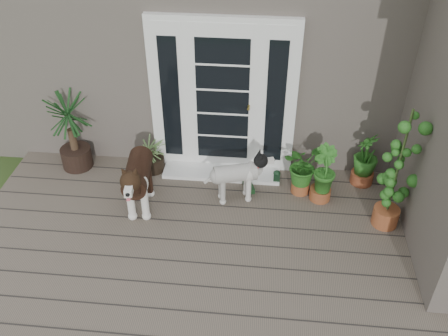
# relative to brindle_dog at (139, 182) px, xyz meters

# --- Properties ---
(deck) EXTENTS (6.20, 4.60, 0.12)m
(deck) POSITION_rel_brindle_dog_xyz_m (1.14, -1.20, -0.46)
(deck) COLOR #6B5B4C
(deck) RESTS_ON ground
(house_main) EXTENTS (7.40, 4.00, 3.10)m
(house_main) POSITION_rel_brindle_dog_xyz_m (1.14, 3.05, 1.03)
(house_main) COLOR #665E54
(house_main) RESTS_ON ground
(door_unit) EXTENTS (1.90, 0.14, 2.15)m
(door_unit) POSITION_rel_brindle_dog_xyz_m (0.94, 1.00, 0.68)
(door_unit) COLOR white
(door_unit) RESTS_ON deck
(door_step) EXTENTS (1.60, 0.40, 0.05)m
(door_step) POSITION_rel_brindle_dog_xyz_m (0.94, 0.80, -0.37)
(door_step) COLOR white
(door_step) RESTS_ON deck
(brindle_dog) EXTENTS (0.51, 0.99, 0.80)m
(brindle_dog) POSITION_rel_brindle_dog_xyz_m (0.00, 0.00, 0.00)
(brindle_dog) COLOR black
(brindle_dog) RESTS_ON deck
(white_dog) EXTENTS (0.78, 0.50, 0.60)m
(white_dog) POSITION_rel_brindle_dog_xyz_m (1.17, 0.28, -0.10)
(white_dog) COLOR silver
(white_dog) RESTS_ON deck
(spider_plant) EXTENTS (0.59, 0.59, 0.55)m
(spider_plant) POSITION_rel_brindle_dog_xyz_m (-0.02, 0.80, -0.12)
(spider_plant) COLOR #9DB46F
(spider_plant) RESTS_ON deck
(yucca) EXTENTS (1.03, 1.03, 1.15)m
(yucca) POSITION_rel_brindle_dog_xyz_m (-1.10, 0.78, 0.18)
(yucca) COLOR black
(yucca) RESTS_ON deck
(herb_a) EXTENTS (0.71, 0.71, 0.64)m
(herb_a) POSITION_rel_brindle_dog_xyz_m (2.01, 0.51, -0.08)
(herb_a) COLOR #1E5418
(herb_a) RESTS_ON deck
(herb_b) EXTENTS (0.51, 0.51, 0.57)m
(herb_b) POSITION_rel_brindle_dog_xyz_m (2.26, 0.39, -0.12)
(herb_b) COLOR #1B5A19
(herb_b) RESTS_ON deck
(herb_c) EXTENTS (0.50, 0.50, 0.61)m
(herb_c) POSITION_rel_brindle_dog_xyz_m (2.84, 0.80, -0.10)
(herb_c) COLOR #1B5F1D
(herb_c) RESTS_ON deck
(sapling) EXTENTS (0.57, 0.57, 1.65)m
(sapling) POSITION_rel_brindle_dog_xyz_m (3.02, -0.01, 0.43)
(sapling) COLOR #2A641C
(sapling) RESTS_ON deck
(clog_left) EXTENTS (0.23, 0.32, 0.09)m
(clog_left) POSITION_rel_brindle_dog_xyz_m (1.33, 0.50, -0.35)
(clog_left) COLOR #153518
(clog_left) RESTS_ON deck
(clog_right) EXTENTS (0.12, 0.26, 0.08)m
(clog_right) POSITION_rel_brindle_dog_xyz_m (1.70, 0.73, -0.36)
(clog_right) COLOR black
(clog_right) RESTS_ON deck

